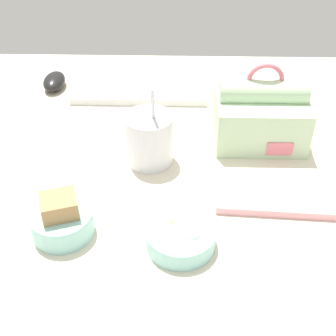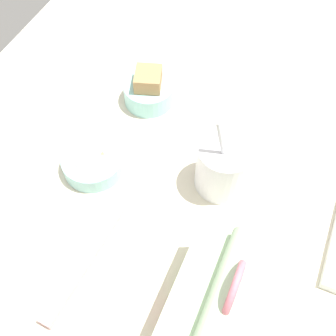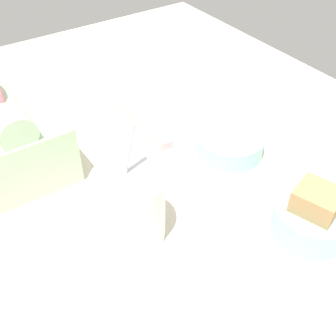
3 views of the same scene
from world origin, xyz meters
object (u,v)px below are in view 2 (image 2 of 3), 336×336
(bento_bowl_sandwich, at_px, (149,90))
(bento_bowl_snacks, at_px, (93,162))
(soup_cup, at_px, (223,166))
(chopstick_case, at_px, (84,262))
(lunch_bag, at_px, (227,305))

(bento_bowl_sandwich, distance_m, bento_bowl_snacks, 0.20)
(soup_cup, height_order, chopstick_case, soup_cup)
(chopstick_case, bearing_deg, bento_bowl_snacks, -156.11)
(lunch_bag, bearing_deg, soup_cup, -159.89)
(bento_bowl_sandwich, bearing_deg, bento_bowl_snacks, -6.72)
(bento_bowl_sandwich, bearing_deg, soup_cup, 56.69)
(lunch_bag, relative_size, chopstick_case, 0.84)
(lunch_bag, bearing_deg, bento_bowl_sandwich, -141.47)
(bento_bowl_sandwich, height_order, chopstick_case, bento_bowl_sandwich)
(bento_bowl_snacks, bearing_deg, bento_bowl_sandwich, 173.28)
(soup_cup, height_order, bento_bowl_sandwich, soup_cup)
(bento_bowl_sandwich, xyz_separation_m, bento_bowl_snacks, (0.20, -0.02, -0.01))
(lunch_bag, relative_size, bento_bowl_snacks, 1.62)
(lunch_bag, relative_size, soup_cup, 1.08)
(bento_bowl_sandwich, relative_size, chopstick_case, 0.47)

